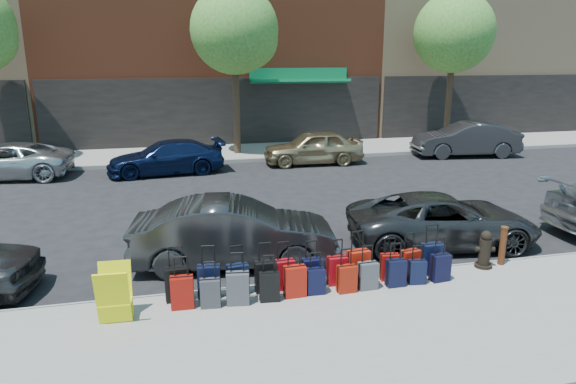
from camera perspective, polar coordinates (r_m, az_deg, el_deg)
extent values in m
plane|color=black|center=(14.48, -2.45, -3.03)|extent=(120.00, 120.00, 0.00)
cube|color=gray|center=(8.68, 5.99, -15.56)|extent=(60.00, 4.00, 0.15)
cube|color=gray|center=(24.08, -6.97, 4.35)|extent=(60.00, 4.00, 0.15)
cube|color=gray|center=(10.39, 2.29, -10.09)|extent=(60.00, 0.08, 0.15)
cube|color=gray|center=(22.11, -6.37, 3.41)|extent=(60.00, 0.08, 0.15)
cube|color=black|center=(25.76, -7.58, 8.67)|extent=(16.66, 0.15, 3.40)
cube|color=#0B6339|center=(26.01, 1.39, 12.17)|extent=(5.00, 0.91, 0.27)
cube|color=#0B6339|center=(26.28, 1.22, 12.97)|extent=(5.00, 0.10, 0.60)
cube|color=black|center=(31.64, 22.99, 8.79)|extent=(14.70, 0.15, 3.40)
cylinder|color=black|center=(23.31, -5.78, 10.18)|extent=(0.30, 0.30, 4.80)
sphere|color=#347025|center=(23.26, -5.98, 17.49)|extent=(3.80, 3.80, 3.80)
sphere|color=#347025|center=(23.33, -4.43, 16.58)|extent=(2.58, 2.58, 2.58)
cylinder|color=black|center=(26.79, 17.45, 10.19)|extent=(0.30, 0.30, 4.80)
sphere|color=#347025|center=(26.75, 17.97, 16.53)|extent=(3.80, 3.80, 3.80)
sphere|color=#347025|center=(27.04, 19.03, 15.62)|extent=(2.58, 2.58, 2.58)
cube|color=black|center=(9.63, -12.21, -9.95)|extent=(0.43, 0.25, 0.64)
cylinder|color=black|center=(9.37, -12.44, -6.11)|extent=(0.24, 0.04, 0.03)
cube|color=black|center=(9.66, -8.78, -9.78)|extent=(0.43, 0.27, 0.61)
cylinder|color=black|center=(9.41, -8.94, -6.10)|extent=(0.23, 0.06, 0.03)
cube|color=black|center=(9.70, -5.60, -9.63)|extent=(0.42, 0.26, 0.59)
cylinder|color=black|center=(9.46, -5.70, -6.12)|extent=(0.22, 0.06, 0.03)
cube|color=black|center=(9.77, -2.50, -9.37)|extent=(0.40, 0.23, 0.60)
cylinder|color=black|center=(9.52, -2.55, -5.83)|extent=(0.22, 0.04, 0.03)
cube|color=maroon|center=(9.86, -0.43, -9.16)|extent=(0.40, 0.24, 0.58)
cylinder|color=black|center=(9.62, -0.43, -5.73)|extent=(0.22, 0.05, 0.03)
cube|color=black|center=(9.94, 2.70, -8.98)|extent=(0.40, 0.23, 0.58)
cylinder|color=black|center=(9.70, 2.74, -5.59)|extent=(0.22, 0.04, 0.03)
cube|color=maroon|center=(10.10, 5.49, -8.68)|extent=(0.38, 0.21, 0.56)
cylinder|color=black|center=(9.87, 5.58, -5.43)|extent=(0.21, 0.03, 0.03)
cube|color=#B51B0B|center=(10.26, 7.80, -8.14)|extent=(0.45, 0.28, 0.64)
cylinder|color=black|center=(10.01, 7.94, -4.48)|extent=(0.24, 0.06, 0.03)
cube|color=maroon|center=(10.45, 11.22, -8.17)|extent=(0.38, 0.25, 0.54)
cylinder|color=black|center=(10.24, 11.38, -5.18)|extent=(0.20, 0.06, 0.03)
cube|color=maroon|center=(10.64, 13.40, -7.75)|extent=(0.41, 0.28, 0.57)
cylinder|color=black|center=(10.42, 13.61, -4.61)|extent=(0.22, 0.07, 0.03)
cube|color=black|center=(10.89, 15.68, -7.16)|extent=(0.43, 0.24, 0.65)
cylinder|color=black|center=(10.65, 15.95, -3.67)|extent=(0.24, 0.03, 0.03)
cube|color=maroon|center=(9.36, -11.68, -10.86)|extent=(0.40, 0.24, 0.58)
cylinder|color=black|center=(9.11, -11.89, -7.26)|extent=(0.22, 0.04, 0.03)
cube|color=#333337|center=(9.32, -8.63, -11.05)|extent=(0.37, 0.23, 0.52)
cylinder|color=black|center=(9.09, -8.77, -7.85)|extent=(0.20, 0.05, 0.03)
cube|color=#3F3F44|center=(9.35, -5.60, -10.60)|extent=(0.43, 0.29, 0.59)
cylinder|color=black|center=(9.09, -5.71, -6.92)|extent=(0.23, 0.06, 0.03)
cube|color=black|center=(9.44, -2.08, -10.48)|extent=(0.38, 0.24, 0.53)
cylinder|color=black|center=(9.21, -2.12, -7.22)|extent=(0.20, 0.05, 0.03)
cube|color=#9D150A|center=(9.59, 0.77, -9.89)|extent=(0.40, 0.24, 0.58)
cylinder|color=black|center=(9.34, 0.79, -6.34)|extent=(0.22, 0.04, 0.03)
cube|color=black|center=(9.71, 3.10, -9.87)|extent=(0.34, 0.21, 0.50)
cylinder|color=black|center=(9.49, 3.14, -6.89)|extent=(0.19, 0.04, 0.03)
cube|color=maroon|center=(9.82, 6.54, -9.56)|extent=(0.36, 0.22, 0.52)
cylinder|color=black|center=(9.60, 6.64, -6.47)|extent=(0.20, 0.04, 0.03)
cube|color=#434349|center=(9.99, 8.87, -9.17)|extent=(0.37, 0.23, 0.53)
cylinder|color=black|center=(9.77, 9.00, -6.07)|extent=(0.20, 0.04, 0.03)
cube|color=black|center=(10.20, 11.88, -8.79)|extent=(0.36, 0.21, 0.53)
cylinder|color=black|center=(9.99, 12.06, -5.74)|extent=(0.20, 0.03, 0.03)
cube|color=black|center=(10.41, 14.15, -8.61)|extent=(0.35, 0.23, 0.48)
cylinder|color=black|center=(10.22, 14.33, -5.93)|extent=(0.18, 0.06, 0.03)
cube|color=black|center=(10.64, 16.55, -8.05)|extent=(0.39, 0.25, 0.55)
cylinder|color=black|center=(10.43, 16.79, -5.03)|extent=(0.21, 0.05, 0.03)
cylinder|color=black|center=(11.67, 20.86, -7.64)|extent=(0.36, 0.36, 0.06)
cylinder|color=black|center=(11.56, 21.00, -6.22)|extent=(0.24, 0.24, 0.56)
sphere|color=black|center=(11.45, 21.17, -4.58)|extent=(0.22, 0.22, 0.22)
cylinder|color=black|center=(11.54, 21.03, -5.94)|extent=(0.41, 0.19, 0.10)
cylinder|color=#38190C|center=(11.82, 22.75, -5.56)|extent=(0.14, 0.14, 0.82)
cylinder|color=#38190C|center=(11.70, 22.95, -3.67)|extent=(0.16, 0.16, 0.04)
cube|color=#F9F30D|center=(9.00, -18.89, -11.13)|extent=(0.55, 0.27, 0.96)
cube|color=#F9F30D|center=(9.31, -18.60, -10.20)|extent=(0.55, 0.27, 0.96)
cube|color=#F9F30D|center=(9.21, -18.67, -11.48)|extent=(0.55, 0.38, 0.02)
imported|color=#2F2F31|center=(11.24, -5.95, -4.57)|extent=(4.59, 2.12, 1.46)
imported|color=#313133|center=(12.92, 16.80, -2.99)|extent=(4.76, 2.66, 1.26)
imported|color=silver|center=(21.80, -28.95, 3.02)|extent=(4.93, 2.65, 1.32)
imported|color=#0D1839|center=(20.42, -13.40, 3.76)|extent=(4.59, 2.21, 1.29)
imported|color=#9E8960|center=(21.70, 2.81, 4.98)|extent=(4.23, 1.84, 1.42)
imported|color=#333335|center=(24.70, 19.14, 5.54)|extent=(4.87, 2.27, 1.54)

